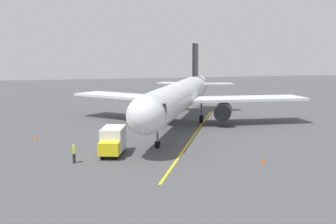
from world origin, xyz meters
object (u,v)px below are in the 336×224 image
object	(u,v)px
safety_cone_nose_left	(263,161)
safety_cone_nose_right	(36,137)
airplane	(180,96)
ground_crew_marshaller	(74,153)
box_truck_near_nose	(113,141)

from	to	relation	value
safety_cone_nose_left	safety_cone_nose_right	xyz separation A→B (m)	(19.52, -16.54, 0.00)
airplane	safety_cone_nose_left	bearing A→B (deg)	92.16
airplane	safety_cone_nose_right	distance (m)	19.57
ground_crew_marshaller	box_truck_near_nose	xyz separation A→B (m)	(-3.80, -2.00, 0.50)
airplane	ground_crew_marshaller	world-z (taller)	airplane
ground_crew_marshaller	box_truck_near_nose	distance (m)	4.32
airplane	safety_cone_nose_left	xyz separation A→B (m)	(-0.79, 20.83, -3.73)
airplane	ground_crew_marshaller	xyz separation A→B (m)	(15.29, 15.72, -3.12)
ground_crew_marshaller	box_truck_near_nose	size ratio (longest dim) A/B	0.34
ground_crew_marshaller	safety_cone_nose_right	distance (m)	11.95
ground_crew_marshaller	safety_cone_nose_left	world-z (taller)	ground_crew_marshaller
box_truck_near_nose	safety_cone_nose_left	world-z (taller)	box_truck_near_nose
ground_crew_marshaller	safety_cone_nose_left	xyz separation A→B (m)	(-16.08, 5.11, -0.61)
ground_crew_marshaller	safety_cone_nose_right	xyz separation A→B (m)	(3.44, -11.43, -0.61)
safety_cone_nose_left	box_truck_near_nose	bearing A→B (deg)	-30.08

